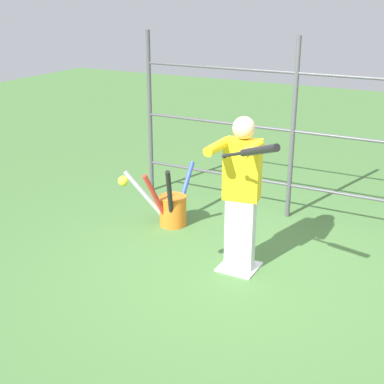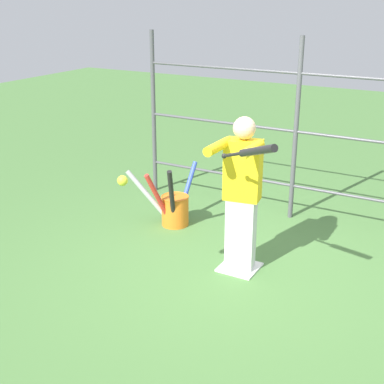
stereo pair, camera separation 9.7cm
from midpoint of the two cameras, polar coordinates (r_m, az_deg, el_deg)
name	(u,v)px [view 2 (the right image)]	position (r m, az deg, el deg)	size (l,w,h in m)	color
ground_plane	(239,268)	(5.84, 5.56, -8.07)	(24.00, 24.00, 0.00)	#4C7A3D
home_plate	(239,267)	(5.83, 5.57, -7.98)	(0.40, 0.40, 0.02)	white
fence_backstop	(296,132)	(6.83, 11.42, 6.33)	(4.29, 0.06, 2.31)	#4C4C51
batter	(242,191)	(5.45, 5.81, 0.14)	(0.42, 0.60, 1.65)	silver
baseball_bat_swinging	(253,152)	(4.44, 7.13, 4.31)	(0.73, 0.58, 0.35)	black
softball_in_flight	(122,181)	(4.78, -6.85, 1.22)	(0.10, 0.10, 0.10)	yellow
bat_bucket	(173,207)	(6.75, -1.58, -1.66)	(0.77, 1.00, 0.84)	orange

